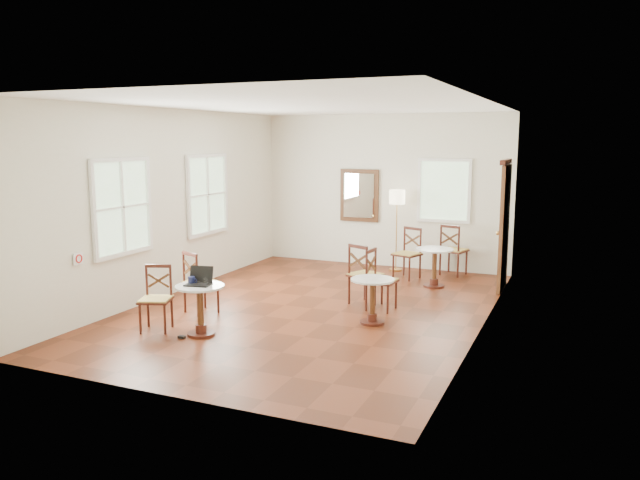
{
  "coord_description": "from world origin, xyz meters",
  "views": [
    {
      "loc": [
        3.68,
        -8.25,
        2.52
      ],
      "look_at": [
        0.0,
        0.3,
        1.0
      ],
      "focal_mm": 34.79,
      "sensor_mm": 36.0,
      "label": 1
    }
  ],
  "objects_px": {
    "chair_mid_b": "(380,280)",
    "power_adapter": "(182,337)",
    "chair_back_b": "(408,253)",
    "laptop": "(200,280)",
    "cafe_table_near": "(200,304)",
    "navy_mug": "(192,280)",
    "cafe_table_back": "(434,263)",
    "chair_mid_a": "(364,275)",
    "chair_back_a": "(453,250)",
    "mouse": "(197,283)",
    "chair_near_a": "(199,282)",
    "chair_near_b": "(156,299)",
    "cafe_table_mid": "(372,296)",
    "floor_lamp": "(397,202)",
    "water_glass": "(206,282)"
  },
  "relations": [
    {
      "from": "water_glass",
      "to": "cafe_table_near",
      "type": "bearing_deg",
      "value": -152.55
    },
    {
      "from": "cafe_table_near",
      "to": "chair_back_b",
      "type": "height_order",
      "value": "chair_back_b"
    },
    {
      "from": "cafe_table_mid",
      "to": "chair_near_b",
      "type": "distance_m",
      "value": 2.91
    },
    {
      "from": "chair_back_a",
      "to": "navy_mug",
      "type": "xyz_separation_m",
      "value": [
        -2.4,
        -4.91,
        0.24
      ]
    },
    {
      "from": "floor_lamp",
      "to": "cafe_table_near",
      "type": "bearing_deg",
      "value": -103.57
    },
    {
      "from": "chair_back_a",
      "to": "cafe_table_mid",
      "type": "bearing_deg",
      "value": 98.38
    },
    {
      "from": "chair_near_a",
      "to": "mouse",
      "type": "xyz_separation_m",
      "value": [
        0.54,
        -0.83,
        0.22
      ]
    },
    {
      "from": "chair_near_a",
      "to": "power_adapter",
      "type": "relative_size",
      "value": 10.09
    },
    {
      "from": "navy_mug",
      "to": "power_adapter",
      "type": "height_order",
      "value": "navy_mug"
    },
    {
      "from": "laptop",
      "to": "cafe_table_back",
      "type": "bearing_deg",
      "value": 49.08
    },
    {
      "from": "laptop",
      "to": "mouse",
      "type": "xyz_separation_m",
      "value": [
        -0.04,
        0.0,
        -0.04
      ]
    },
    {
      "from": "mouse",
      "to": "water_glass",
      "type": "bearing_deg",
      "value": 5.17
    },
    {
      "from": "cafe_table_near",
      "to": "cafe_table_back",
      "type": "xyz_separation_m",
      "value": [
        2.17,
        3.84,
        0.0
      ]
    },
    {
      "from": "cafe_table_near",
      "to": "navy_mug",
      "type": "distance_m",
      "value": 0.33
    },
    {
      "from": "cafe_table_near",
      "to": "chair_near_b",
      "type": "bearing_deg",
      "value": -176.22
    },
    {
      "from": "cafe_table_mid",
      "to": "mouse",
      "type": "bearing_deg",
      "value": -145.74
    },
    {
      "from": "laptop",
      "to": "mouse",
      "type": "distance_m",
      "value": 0.05
    },
    {
      "from": "cafe_table_mid",
      "to": "chair_mid_a",
      "type": "height_order",
      "value": "chair_mid_a"
    },
    {
      "from": "floor_lamp",
      "to": "water_glass",
      "type": "height_order",
      "value": "floor_lamp"
    },
    {
      "from": "cafe_table_mid",
      "to": "laptop",
      "type": "distance_m",
      "value": 2.35
    },
    {
      "from": "chair_mid_b",
      "to": "water_glass",
      "type": "xyz_separation_m",
      "value": [
        -1.68,
        -2.06,
        0.26
      ]
    },
    {
      "from": "navy_mug",
      "to": "chair_back_b",
      "type": "bearing_deg",
      "value": 68.54
    },
    {
      "from": "cafe_table_mid",
      "to": "chair_near_a",
      "type": "bearing_deg",
      "value": -168.72
    },
    {
      "from": "chair_near_a",
      "to": "floor_lamp",
      "type": "bearing_deg",
      "value": -91.07
    },
    {
      "from": "chair_near_a",
      "to": "floor_lamp",
      "type": "relative_size",
      "value": 0.59
    },
    {
      "from": "chair_near_a",
      "to": "power_adapter",
      "type": "bearing_deg",
      "value": 135.65
    },
    {
      "from": "cafe_table_near",
      "to": "chair_back_a",
      "type": "relative_size",
      "value": 0.69
    },
    {
      "from": "power_adapter",
      "to": "laptop",
      "type": "bearing_deg",
      "value": 66.57
    },
    {
      "from": "chair_back_a",
      "to": "chair_near_a",
      "type": "bearing_deg",
      "value": 69.25
    },
    {
      "from": "chair_near_b",
      "to": "cafe_table_near",
      "type": "bearing_deg",
      "value": -16.87
    },
    {
      "from": "chair_back_a",
      "to": "laptop",
      "type": "xyz_separation_m",
      "value": [
        -2.31,
        -4.87,
        0.24
      ]
    },
    {
      "from": "laptop",
      "to": "water_glass",
      "type": "height_order",
      "value": "laptop"
    },
    {
      "from": "chair_mid_b",
      "to": "power_adapter",
      "type": "relative_size",
      "value": 9.91
    },
    {
      "from": "chair_mid_a",
      "to": "power_adapter",
      "type": "bearing_deg",
      "value": 80.72
    },
    {
      "from": "chair_near_a",
      "to": "chair_back_b",
      "type": "height_order",
      "value": "chair_back_b"
    },
    {
      "from": "chair_near_a",
      "to": "laptop",
      "type": "height_order",
      "value": "chair_near_a"
    },
    {
      "from": "cafe_table_near",
      "to": "chair_near_a",
      "type": "distance_m",
      "value": 1.07
    },
    {
      "from": "power_adapter",
      "to": "chair_near_b",
      "type": "bearing_deg",
      "value": 161.26
    },
    {
      "from": "chair_mid_b",
      "to": "navy_mug",
      "type": "relative_size",
      "value": 6.92
    },
    {
      "from": "mouse",
      "to": "chair_mid_a",
      "type": "bearing_deg",
      "value": 66.11
    },
    {
      "from": "chair_near_b",
      "to": "chair_mid_b",
      "type": "height_order",
      "value": "chair_mid_b"
    },
    {
      "from": "cafe_table_back",
      "to": "chair_mid_a",
      "type": "xyz_separation_m",
      "value": [
        -0.72,
        -1.57,
        0.06
      ]
    },
    {
      "from": "chair_near_a",
      "to": "chair_back_b",
      "type": "relative_size",
      "value": 0.99
    },
    {
      "from": "chair_mid_b",
      "to": "chair_back_b",
      "type": "distance_m",
      "value": 2.23
    },
    {
      "from": "chair_near_a",
      "to": "chair_mid_a",
      "type": "relative_size",
      "value": 0.97
    },
    {
      "from": "chair_back_b",
      "to": "laptop",
      "type": "xyz_separation_m",
      "value": [
        -1.6,
        -4.26,
        0.26
      ]
    },
    {
      "from": "chair_back_a",
      "to": "chair_back_b",
      "type": "distance_m",
      "value": 0.93
    },
    {
      "from": "chair_near_b",
      "to": "floor_lamp",
      "type": "bearing_deg",
      "value": 48.84
    },
    {
      "from": "cafe_table_mid",
      "to": "power_adapter",
      "type": "height_order",
      "value": "cafe_table_mid"
    },
    {
      "from": "floor_lamp",
      "to": "laptop",
      "type": "bearing_deg",
      "value": -104.08
    }
  ]
}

